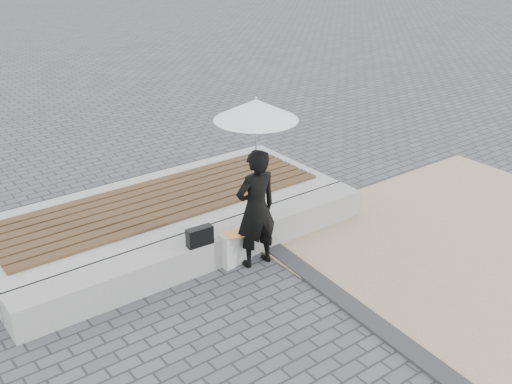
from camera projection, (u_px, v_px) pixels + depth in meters
ground at (287, 323)px, 6.73m from camera, size 80.00×80.00×0.00m
terrazzo_zone at (499, 252)px, 8.10m from camera, size 5.00×5.00×0.02m
edging_band at (369, 319)px, 6.76m from camera, size 0.61×5.20×0.04m
seating_ledge at (208, 248)px, 7.81m from camera, size 5.00×0.45×0.40m
timber_platform at (162, 214)px, 8.68m from camera, size 5.00×2.00×0.40m
timber_decking at (161, 200)px, 8.59m from camera, size 4.60×1.40×0.04m
woman at (256, 209)px, 7.55m from camera, size 0.58×0.40×1.55m
parasol at (256, 110)px, 7.02m from camera, size 0.99×0.99×1.26m
handbag at (200, 236)px, 7.44m from camera, size 0.34×0.14×0.23m
canvas_tote at (235, 247)px, 7.79m from camera, size 0.44×0.22×0.44m
magazine at (237, 233)px, 7.65m from camera, size 0.37×0.31×0.01m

